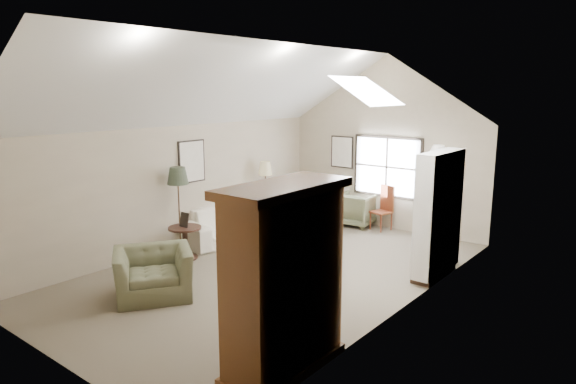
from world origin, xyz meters
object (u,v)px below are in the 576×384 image
Objects in this scene: armoire at (284,280)px; side_table at (185,243)px; armchair_near at (153,273)px; coffee_table at (288,244)px; sofa at (239,223)px; side_chair at (381,208)px; armchair_far at (356,209)px.

side_table is at bearing 154.56° from armoire.
coffee_table is at bearing 27.24° from armchair_near.
armoire is at bearing -52.07° from coffee_table.
armchair_near is (-2.97, 0.38, -0.72)m from armoire.
sofa is 3.99× the size of side_table.
armchair_far is at bearing -163.91° from side_chair.
sofa is at bearing 173.45° from coffee_table.
armoire is 2.56× the size of coffee_table.
side_chair is (0.66, 0.00, 0.12)m from armchair_far.
coffee_table is at bearing 45.55° from side_table.
armchair_near is 5.72m from armchair_far.
armoire is 2.13× the size of side_chair.
sofa is at bearing -112.05° from side_chair.
sofa is 2.93× the size of armchair_far.
side_chair reaches higher than side_table.
armchair_near is (1.13, -3.11, 0.01)m from sofa.
armchair_far reaches higher than side_table.
armchair_far reaches higher than sofa.
coffee_table is 2.84m from side_chair.
armchair_near is at bearing -148.32° from sofa.
side_chair is at bearing 25.37° from armchair_near.
coffee_table is at bearing -84.77° from sofa.
armchair_far is 0.68m from side_chair.
armchair_near is 2.97m from coffee_table.
sofa is 1.52m from coffee_table.
armchair_near is at bearing 172.61° from armoire.
armoire reaches higher than side_table.
armoire reaches higher than side_chair.
side_table is at bearing -164.65° from sofa.
armoire is 6.46m from side_chair.
side_table is at bearing -98.72° from side_chair.
sofa is 1.60m from side_table.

